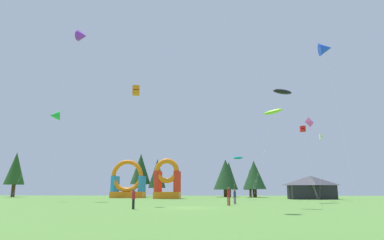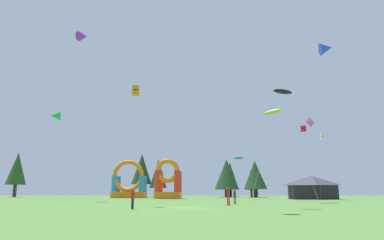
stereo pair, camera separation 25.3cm
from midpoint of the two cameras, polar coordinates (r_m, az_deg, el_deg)
ground_plane at (r=30.78m, az=-0.87°, el=-14.87°), size 120.00×120.00×0.00m
kite_orange_box at (r=36.80m, az=-9.44°, el=4.98°), size 0.82×2.37×12.70m
kite_red_box at (r=51.39m, az=18.71°, el=-1.46°), size 0.71×4.95×10.77m
kite_blue_delta at (r=57.14m, az=22.15°, el=11.32°), size 2.28×9.84×24.37m
kite_pink_diamond at (r=59.53m, az=19.85°, el=-0.39°), size 5.71×2.69×13.41m
kite_lime_parafoil at (r=32.54m, az=13.89°, el=1.40°), size 3.29×2.23×9.30m
kite_white_box at (r=54.70m, az=21.56°, el=-2.67°), size 0.53×3.35×10.00m
kite_black_parafoil at (r=48.36m, az=15.48°, el=4.73°), size 7.41×4.99×15.54m
kite_green_delta at (r=52.18m, az=-22.28°, el=0.68°), size 2.16×3.10×12.93m
kite_purple_delta at (r=58.81m, az=-18.11°, el=13.53°), size 3.71×12.13×27.27m
kite_teal_parafoil at (r=55.44m, az=8.13°, el=-6.45°), size 2.19×2.02×7.10m
person_left_edge at (r=29.00m, az=-9.89°, el=-12.87°), size 0.42×0.42×1.72m
person_far_side at (r=35.22m, az=6.47°, el=-12.65°), size 0.41×0.41×1.83m
person_near_camera at (r=38.41m, az=7.54°, el=-12.72°), size 0.36×0.36×1.63m
inflatable_orange_dome at (r=61.28m, az=-4.02°, el=-10.83°), size 4.62×3.91×7.11m
inflatable_blue_arch at (r=68.05m, az=-10.72°, el=-10.83°), size 6.48×3.73×7.38m
festival_tent at (r=61.13m, az=20.04°, el=-10.83°), size 7.25×4.21×3.91m
tree_row_0 at (r=83.75m, az=-27.77°, el=-7.40°), size 4.22×4.22×9.74m
tree_row_1 at (r=77.14m, az=-8.54°, el=-8.34°), size 4.58×4.58×9.65m
tree_row_2 at (r=76.23m, az=-5.73°, el=-9.16°), size 3.89×3.89×8.35m
tree_row_3 at (r=75.35m, az=6.06°, el=-9.28°), size 5.48×5.48×8.27m
tree_row_4 at (r=75.89m, az=6.65°, el=-9.49°), size 3.82×3.82×7.70m
tree_row_5 at (r=72.33m, az=10.21°, el=-10.07°), size 2.66×2.66×5.74m
tree_row_6 at (r=72.59m, az=10.88°, el=-9.25°), size 4.91×4.91×7.66m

